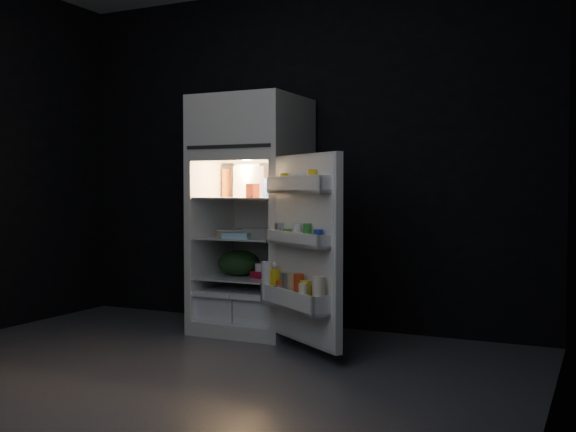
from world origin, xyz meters
The scene contains 18 objects.
floor centered at (0.00, 0.00, 0.00)m, with size 4.00×3.40×0.00m, color #535358.
wall_back centered at (0.00, 1.70, 1.35)m, with size 4.00×0.00×2.70m, color black.
wall_right centered at (2.00, 0.00, 1.35)m, with size 0.00×3.40×2.70m, color black.
refrigerator centered at (-0.21, 1.32, 0.96)m, with size 0.76×0.71×1.78m.
fridge_door centered at (0.47, 0.73, 0.68)m, with size 0.70×0.57×1.22m.
milk_jug centered at (-0.27, 1.37, 1.15)m, with size 0.17×0.17×0.24m, color white.
mayo_jar centered at (-0.07, 1.36, 1.10)m, with size 0.12×0.12×0.14m, color #1D35A2.
jam_jar centered at (0.06, 1.25, 1.09)m, with size 0.11×0.11×0.13m, color black.
amber_bottle centered at (-0.48, 1.39, 1.14)m, with size 0.07×0.07×0.22m, color orange.
small_carton centered at (-0.09, 1.10, 1.08)m, with size 0.08×0.06×0.10m, color red.
egg_carton centered at (-0.09, 1.22, 0.76)m, with size 0.27×0.10×0.07m, color gray.
pie centered at (-0.37, 1.33, 0.75)m, with size 0.29×0.29×0.04m, color tan.
flat_package centered at (-0.22, 1.08, 0.75)m, with size 0.19×0.10×0.04m, color #8CC0D9.
wrapped_pkg centered at (0.02, 1.40, 0.75)m, with size 0.11×0.09×0.05m, color #F4E8C8.
produce_bag centered at (-0.30, 1.26, 0.52)m, with size 0.33×0.28×0.20m, color #193815.
yogurt_tray centered at (-0.03, 1.21, 0.45)m, with size 0.24×0.13×0.05m, color #A40E28.
small_can_red centered at (-0.10, 1.44, 0.47)m, with size 0.06×0.06×0.09m, color #A40E28.
small_can_silver centered at (0.02, 1.45, 0.47)m, with size 0.07×0.07×0.09m, color silver.
Camera 1 is at (2.24, -3.20, 1.08)m, focal length 42.00 mm.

